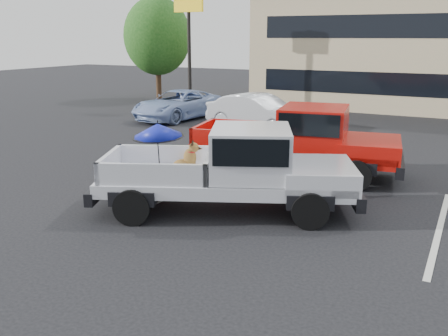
{
  "coord_description": "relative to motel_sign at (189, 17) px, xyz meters",
  "views": [
    {
      "loc": [
        3.41,
        -8.32,
        3.76
      ],
      "look_at": [
        -0.81,
        -0.08,
        1.3
      ],
      "focal_mm": 40.0,
      "sensor_mm": 36.0,
      "label": 1
    }
  ],
  "objects": [
    {
      "name": "red_pickup",
      "position": [
        9.35,
        -9.44,
        -3.6
      ],
      "size": [
        6.1,
        2.94,
        1.93
      ],
      "rotation": [
        0.0,
        0.0,
        0.16
      ],
      "color": "black",
      "rests_on": "ground"
    },
    {
      "name": "blue_suv",
      "position": [
        0.99,
        -2.73,
        -3.99
      ],
      "size": [
        2.9,
        5.05,
        1.33
      ],
      "primitive_type": "imported",
      "rotation": [
        0.0,
        0.0,
        -0.15
      ],
      "color": "#8DA4D2",
      "rests_on": "ground"
    },
    {
      "name": "stripe_left",
      "position": [
        7.0,
        -12.0,
        -4.65
      ],
      "size": [
        0.12,
        5.0,
        0.01
      ],
      "primitive_type": "cube",
      "color": "silver",
      "rests_on": "ground"
    },
    {
      "name": "tree_left",
      "position": [
        -4.0,
        3.0,
        -0.92
      ],
      "size": [
        3.96,
        3.96,
        6.02
      ],
      "color": "#332114",
      "rests_on": "ground"
    },
    {
      "name": "silver_pickup",
      "position": [
        8.97,
        -12.9,
        -3.6
      ],
      "size": [
        6.0,
        4.07,
        2.06
      ],
      "rotation": [
        0.0,
        0.0,
        0.41
      ],
      "color": "black",
      "rests_on": "ground"
    },
    {
      "name": "motel_sign",
      "position": [
        0.0,
        0.0,
        0.0
      ],
      "size": [
        1.6,
        0.22,
        6.0
      ],
      "color": "black",
      "rests_on": "ground"
    },
    {
      "name": "silver_sedan",
      "position": [
        5.48,
        -3.77,
        -3.91
      ],
      "size": [
        4.74,
        2.62,
        1.48
      ],
      "primitive_type": "imported",
      "rotation": [
        0.0,
        0.0,
        1.32
      ],
      "color": "#B5B8BD",
      "rests_on": "ground"
    },
    {
      "name": "stripe_right",
      "position": [
        13.0,
        -12.0,
        -4.65
      ],
      "size": [
        0.12,
        5.0,
        0.01
      ],
      "primitive_type": "cube",
      "color": "silver",
      "rests_on": "ground"
    },
    {
      "name": "ground",
      "position": [
        10.0,
        -14.0,
        -4.65
      ],
      "size": [
        90.0,
        90.0,
        0.0
      ],
      "primitive_type": "plane",
      "color": "black",
      "rests_on": "ground"
    }
  ]
}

